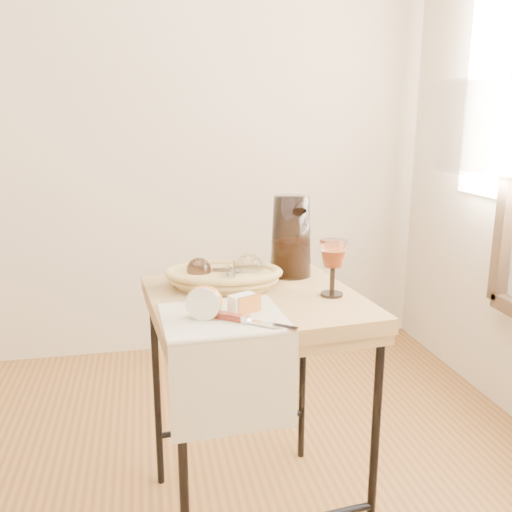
{
  "coord_description": "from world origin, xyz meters",
  "views": [
    {
      "loc": [
        0.31,
        -1.06,
        1.23
      ],
      "look_at": [
        0.61,
        0.38,
        0.86
      ],
      "focal_mm": 38.42,
      "sensor_mm": 36.0,
      "label": 1
    }
  ],
  "objects": [
    {
      "name": "wine_goblet",
      "position": [
        0.82,
        0.35,
        0.82
      ],
      "size": [
        0.1,
        0.1,
        0.16
      ],
      "primitive_type": null,
      "rotation": [
        0.0,
        0.0,
        -0.29
      ],
      "color": "white",
      "rests_on": "side_table"
    },
    {
      "name": "side_table",
      "position": [
        0.61,
        0.4,
        0.37
      ],
      "size": [
        0.64,
        0.64,
        0.74
      ],
      "primitive_type": null,
      "rotation": [
        0.0,
        0.0,
        0.1
      ],
      "color": "brown",
      "rests_on": "floor"
    },
    {
      "name": "wall_back",
      "position": [
        0.0,
        1.8,
        1.35
      ],
      "size": [
        3.6,
        0.0,
        2.7
      ],
      "primitive_type": "cube",
      "color": "beige",
      "rests_on": "ground"
    },
    {
      "name": "goblet_lying_b",
      "position": [
        0.58,
        0.48,
        0.8
      ],
      "size": [
        0.16,
        0.15,
        0.08
      ],
      "primitive_type": null,
      "rotation": [
        0.0,
        0.0,
        0.72
      ],
      "color": "white",
      "rests_on": "bread_basket"
    },
    {
      "name": "apple_wedge",
      "position": [
        0.54,
        0.25,
        0.77
      ],
      "size": [
        0.08,
        0.06,
        0.05
      ],
      "primitive_type": "cube",
      "rotation": [
        0.0,
        0.0,
        0.42
      ],
      "color": "white",
      "rests_on": "tea_towel"
    },
    {
      "name": "goblet_lying_a",
      "position": [
        0.5,
        0.51,
        0.79
      ],
      "size": [
        0.13,
        0.09,
        0.08
      ],
      "primitive_type": null,
      "rotation": [
        0.0,
        0.0,
        2.99
      ],
      "color": "brown",
      "rests_on": "bread_basket"
    },
    {
      "name": "tea_towel",
      "position": [
        0.49,
        0.23,
        0.75
      ],
      "size": [
        0.32,
        0.29,
        0.01
      ],
      "primitive_type": "cube",
      "rotation": [
        0.0,
        0.0,
        0.05
      ],
      "color": "#FAEFC0",
      "rests_on": "side_table"
    },
    {
      "name": "table_knife",
      "position": [
        0.55,
        0.17,
        0.76
      ],
      "size": [
        0.2,
        0.16,
        0.02
      ],
      "primitive_type": null,
      "rotation": [
        0.0,
        0.0,
        -0.65
      ],
      "color": "silver",
      "rests_on": "tea_towel"
    },
    {
      "name": "apple_half",
      "position": [
        0.44,
        0.23,
        0.79
      ],
      "size": [
        0.1,
        0.07,
        0.08
      ],
      "primitive_type": "ellipsoid",
      "rotation": [
        0.0,
        0.0,
        -0.3
      ],
      "color": "red",
      "rests_on": "tea_towel"
    },
    {
      "name": "bread_basket",
      "position": [
        0.53,
        0.5,
        0.77
      ],
      "size": [
        0.35,
        0.27,
        0.05
      ],
      "primitive_type": null,
      "rotation": [
        0.0,
        0.0,
        -0.19
      ],
      "color": "#9F7F49",
      "rests_on": "side_table"
    },
    {
      "name": "pitcher",
      "position": [
        0.76,
        0.58,
        0.87
      ],
      "size": [
        0.23,
        0.29,
        0.3
      ],
      "primitive_type": null,
      "rotation": [
        0.0,
        0.0,
        -0.24
      ],
      "color": "black",
      "rests_on": "side_table"
    }
  ]
}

